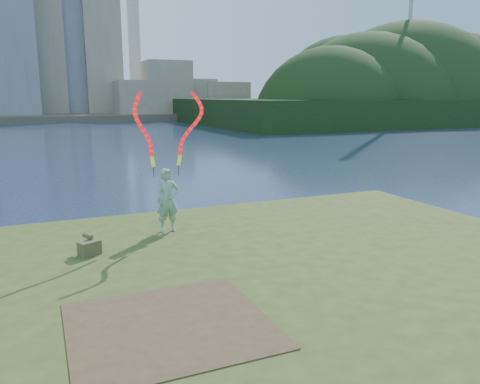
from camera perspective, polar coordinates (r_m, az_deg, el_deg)
name	(u,v)px	position (r m, az deg, el deg)	size (l,w,h in m)	color
ground	(224,281)	(11.77, -1.99, -10.81)	(320.00, 320.00, 0.00)	#1A2842
grassy_knoll	(265,306)	(9.71, 3.07, -13.70)	(20.00, 18.00, 0.80)	#364518
dirt_patch	(169,325)	(8.05, -8.59, -15.72)	(3.20, 3.00, 0.02)	#47331E
far_shore	(57,115)	(105.30, -21.38, 8.71)	(320.00, 40.00, 1.20)	#4B4637
wooded_hill	(401,119)	(94.69, 19.08, 8.37)	(78.00, 50.00, 63.00)	black
woman_with_ribbons	(167,182)	(12.90, -8.89, 1.22)	(2.11, 0.46, 4.13)	#1A683F
canvas_bag	(89,247)	(11.68, -17.90, -6.42)	(0.56, 0.64, 0.45)	#454628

